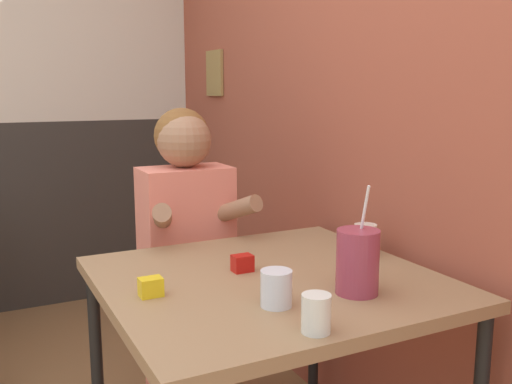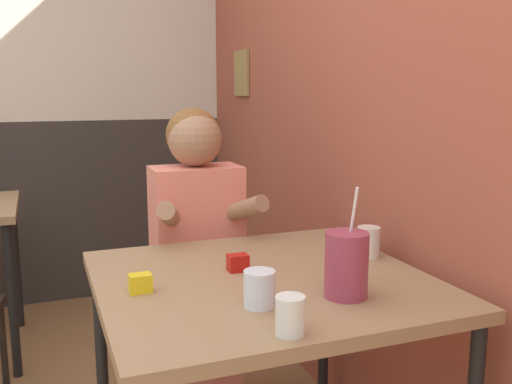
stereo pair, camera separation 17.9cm
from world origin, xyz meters
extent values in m
cube|color=#9E4C38|center=(1.31, 1.19, 1.35)|extent=(0.06, 4.37, 2.70)
cube|color=olive|center=(1.27, 1.87, 1.37)|extent=(0.02, 0.21, 0.25)
cube|color=#93704C|center=(0.77, 0.29, 0.73)|extent=(0.93, 0.90, 0.04)
cylinder|color=black|center=(0.34, 0.70, 0.36)|extent=(0.04, 0.04, 0.71)
cylinder|color=black|center=(1.20, 0.70, 0.36)|extent=(0.04, 0.04, 0.71)
cube|color=#EA7F6B|center=(0.74, 0.91, 0.23)|extent=(0.31, 0.20, 0.45)
cube|color=#EA7F6B|center=(0.74, 0.91, 0.72)|extent=(0.34, 0.20, 0.54)
sphere|color=brown|center=(0.74, 0.94, 1.11)|extent=(0.21, 0.21, 0.21)
sphere|color=#9E7051|center=(0.74, 0.91, 1.10)|extent=(0.21, 0.21, 0.21)
cylinder|color=#9E7051|center=(0.61, 0.77, 0.84)|extent=(0.14, 0.27, 0.15)
cylinder|color=#9E7051|center=(0.88, 0.77, 0.84)|extent=(0.14, 0.27, 0.15)
cylinder|color=#99384C|center=(0.92, 0.06, 0.84)|extent=(0.11, 0.11, 0.17)
cylinder|color=white|center=(0.93, 0.06, 0.97)|extent=(0.01, 0.04, 0.14)
cylinder|color=silver|center=(0.68, 0.08, 0.80)|extent=(0.08, 0.08, 0.09)
cylinder|color=silver|center=(0.68, -0.10, 0.79)|extent=(0.07, 0.07, 0.09)
cylinder|color=silver|center=(1.17, 0.35, 0.80)|extent=(0.07, 0.07, 0.10)
cube|color=#B7140F|center=(0.72, 0.37, 0.77)|extent=(0.06, 0.04, 0.05)
cube|color=yellow|center=(0.42, 0.29, 0.77)|extent=(0.06, 0.04, 0.05)
camera|label=1|loc=(0.02, -1.11, 1.29)|focal=40.00mm
camera|label=2|loc=(0.19, -1.18, 1.29)|focal=40.00mm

